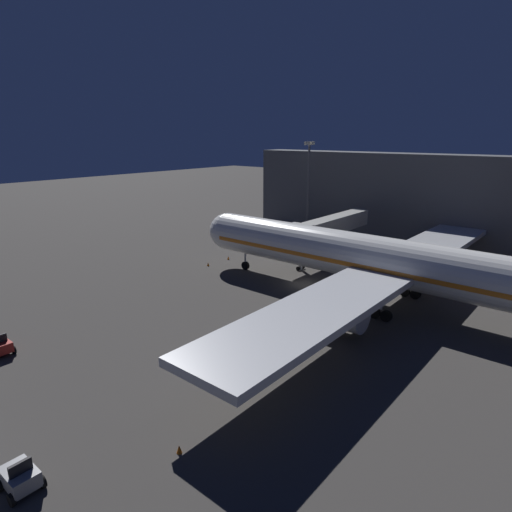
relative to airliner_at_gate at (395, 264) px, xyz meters
The scene contains 9 objects.
ground_plane 12.74m from the airliner_at_gate, 90.00° to the right, with size 320.00×320.00×0.00m, color #383533.
airliner_at_gate is the anchor object (origin of this frame).
jet_bridge 19.54m from the airliner_at_gate, 125.59° to the right, with size 21.05×3.40×6.75m.
terminal_wall 31.16m from the airliner_at_gate, behind, with size 6.00×80.00×15.78m, color #4C4F54.
apron_floodlight_mast 38.41m from the airliner_at_gate, 132.07° to the right, with size 2.90×0.50×17.65m.
baggage_tug_spare 38.96m from the airliner_at_gate, ahead, with size 1.86×2.25×1.95m.
traffic_cone_nose_port 28.06m from the airliner_at_gate, 94.56° to the right, with size 0.36×0.36×0.55m, color orange.
traffic_cone_nose_starboard 28.06m from the airliner_at_gate, 85.44° to the right, with size 0.36×0.36×0.55m, color orange.
traffic_cone_wingtip_svc_side 31.33m from the airliner_at_gate, ahead, with size 0.36×0.36×0.55m, color orange.
Camera 1 is at (45.14, 29.23, 18.93)m, focal length 30.36 mm.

